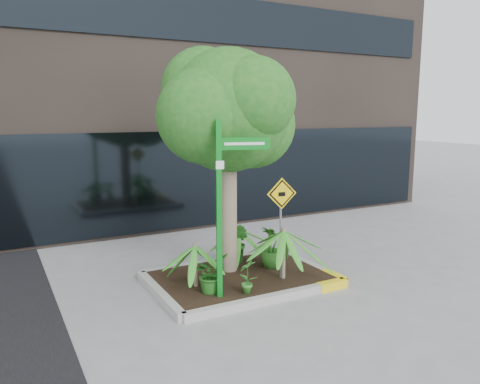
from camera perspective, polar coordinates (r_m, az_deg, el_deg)
name	(u,v)px	position (r m, az deg, el deg)	size (l,w,h in m)	color
ground	(239,290)	(8.69, -0.16, -11.81)	(80.00, 80.00, 0.00)	gray
planter	(243,278)	(8.98, 0.33, -10.39)	(3.35, 2.36, 0.15)	#9E9E99
tree	(228,111)	(8.75, -1.46, 9.88)	(2.93, 2.60, 4.40)	gray
palm_front	(284,231)	(8.59, 5.38, -4.75)	(1.08, 1.08, 1.20)	gray
palm_left	(195,246)	(8.24, -5.50, -6.53)	(0.89, 0.89, 0.99)	gray
palm_back	(239,230)	(9.59, -0.16, -4.61)	(0.80, 0.80, 0.89)	gray
shrub_a	(210,274)	(8.09, -3.62, -9.90)	(0.58, 0.58, 0.65)	#21601B
shrub_b	(271,247)	(9.33, 3.84, -6.65)	(0.46, 0.46, 0.82)	#28641E
shrub_c	(247,276)	(8.02, 0.90, -10.22)	(0.32, 0.32, 0.61)	#2F7524
shrub_d	(238,243)	(9.55, -0.27, -6.20)	(0.46, 0.46, 0.84)	#1F5E1B
street_sign_post	(222,192)	(7.60, -2.23, -0.05)	(0.88, 1.06, 3.07)	#0A781B
cattle_sign	(281,211)	(8.54, 5.05, -2.29)	(0.57, 0.12, 1.88)	slate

